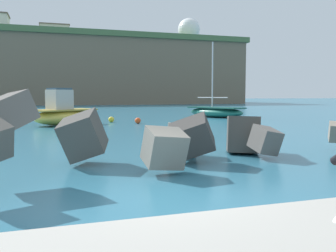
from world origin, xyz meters
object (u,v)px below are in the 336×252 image
radar_dome (189,32)px  station_building_east (55,36)px  boat_near_centre (63,113)px  mooring_buoy_middle (111,119)px  boat_mid_right (216,112)px  station_building_west (8,36)px  station_building_annex (6,35)px  mooring_buoy_inner (138,121)px

radar_dome → station_building_east: radar_dome is taller
boat_near_centre → station_building_east: size_ratio=0.63×
station_building_east → mooring_buoy_middle: bearing=-88.4°
boat_mid_right → station_building_west: 82.96m
boat_near_centre → station_building_annex: size_ratio=0.84×
mooring_buoy_inner → radar_dome: size_ratio=0.05×
boat_mid_right → mooring_buoy_middle: boat_mid_right is taller
station_building_annex → radar_dome: bearing=-1.2°
mooring_buoy_inner → mooring_buoy_middle: (-1.62, 1.92, 0.00)m
boat_near_centre → boat_mid_right: 14.68m
boat_mid_right → radar_dome: (25.70, 73.48, 20.14)m
radar_dome → station_building_annex: bearing=178.8°
station_building_west → mooring_buoy_inner: bearing=-79.3°
station_building_west → station_building_east: 11.89m
mooring_buoy_inner → station_building_annex: 83.26m
boat_near_centre → mooring_buoy_inner: (5.16, -0.35, -0.58)m
mooring_buoy_middle → station_building_annex: bearing=100.5°
radar_dome → mooring_buoy_middle: bearing=-115.1°
radar_dome → station_building_west: bearing=175.5°
boat_near_centre → mooring_buoy_middle: bearing=23.8°
boat_mid_right → station_building_annex: 80.40m
mooring_buoy_inner → station_building_west: bearing=100.7°
station_building_east → station_building_annex: bearing=-162.7°
boat_mid_right → radar_dome: bearing=70.7°
radar_dome → station_building_west: radar_dome is taller
mooring_buoy_middle → boat_mid_right: bearing=17.9°
boat_near_centre → station_building_east: 85.14m
station_building_east → station_building_west: bearing=-175.3°
radar_dome → boat_mid_right: bearing=-109.3°
boat_mid_right → mooring_buoy_middle: 10.82m
mooring_buoy_middle → radar_dome: (35.99, 76.81, 20.45)m
mooring_buoy_inner → boat_near_centre: bearing=176.1°
station_building_west → station_building_east: size_ratio=0.92×
radar_dome → station_building_east: (-38.21, 4.88, -2.09)m
mooring_buoy_middle → station_building_west: bearing=99.9°
station_building_annex → station_building_west: bearing=83.0°
station_building_annex → mooring_buoy_inner: bearing=-78.7°
station_building_west → station_building_east: bearing=4.7°
boat_near_centre → station_building_west: 84.69m
boat_near_centre → radar_dome: radar_dome is taller
radar_dome → boat_near_centre: bearing=-116.8°
boat_near_centre → boat_mid_right: (13.83, 4.90, -0.27)m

